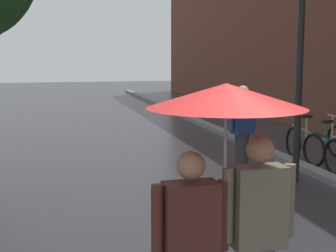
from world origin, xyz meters
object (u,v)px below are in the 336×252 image
parked_bicycle_4 (334,147)px  parked_bicycle_5 (314,141)px  couple_under_umbrella (226,176)px  pedestrian_walking_midground (242,130)px  street_lamp_post (300,44)px

parked_bicycle_4 → parked_bicycle_5: size_ratio=1.05×
couple_under_umbrella → pedestrian_walking_midground: couple_under_umbrella is taller
parked_bicycle_4 → street_lamp_post: 2.74m
parked_bicycle_5 → street_lamp_post: street_lamp_post is taller
parked_bicycle_4 → street_lamp_post: bearing=-144.0°
street_lamp_post → parked_bicycle_5: bearing=52.1°
parked_bicycle_4 → couple_under_umbrella: (-4.53, -5.68, 1.03)m
couple_under_umbrella → street_lamp_post: 5.69m
couple_under_umbrella → street_lamp_post: size_ratio=0.50×
parked_bicycle_4 → pedestrian_walking_midground: (-2.35, -0.69, 0.55)m
couple_under_umbrella → pedestrian_walking_midground: bearing=66.4°
parked_bicycle_5 → pedestrian_walking_midground: 2.88m
street_lamp_post → pedestrian_walking_midground: 1.83m
parked_bicycle_4 → pedestrian_walking_midground: 2.51m
pedestrian_walking_midground → parked_bicycle_4: bearing=16.3°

